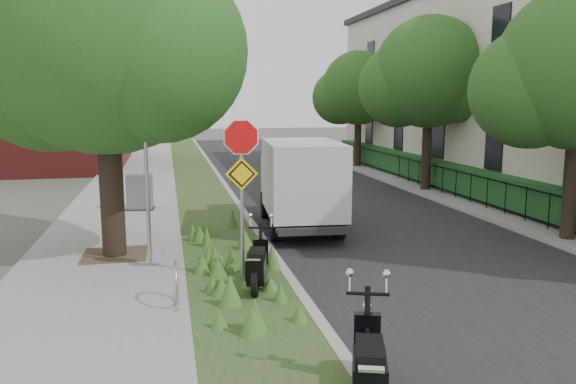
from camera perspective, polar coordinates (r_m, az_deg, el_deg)
name	(u,v)px	position (r m, az deg, el deg)	size (l,w,h in m)	color
ground	(320,288)	(10.93, 3.23, -9.69)	(120.00, 120.00, 0.00)	#4C5147
sidewalk_near	(126,201)	(20.31, -16.17, -0.93)	(3.50, 60.00, 0.12)	gray
verge	(205,199)	(20.30, -8.41, -0.66)	(2.00, 60.00, 0.12)	#26421C
kerb_near	(233,197)	(20.38, -5.61, -0.55)	(0.20, 60.00, 0.13)	#9E9991
road	(326,196)	(21.07, 3.89, -0.36)	(7.00, 60.00, 0.01)	black
kerb_far	(413,191)	(22.28, 12.58, 0.12)	(0.20, 60.00, 0.13)	#9E9991
footpath_far	(453,189)	(23.04, 16.42, 0.25)	(3.20, 60.00, 0.12)	gray
street_tree_main	(100,40)	(12.94, -18.54, 14.39)	(6.21, 5.54, 7.66)	black
bare_post	(146,171)	(11.85, -14.18, 2.08)	(0.08, 0.08, 4.00)	#A5A8AD
bike_hoop	(176,282)	(9.84, -11.31, -8.99)	(0.06, 0.78, 0.77)	#A5A8AD
sign_assembly	(241,166)	(10.69, -4.75, 2.68)	(0.94, 0.08, 3.22)	#A5A8AD
fence_far	(430,175)	(22.49, 14.26, 1.70)	(0.04, 24.00, 1.00)	black
hedge_far	(447,174)	(22.81, 15.83, 1.74)	(1.00, 24.00, 1.10)	#18431D
terrace_houses	(534,84)	(24.53, 23.75, 9.99)	(7.40, 26.40, 8.20)	#BDB6A1
brick_building	(33,87)	(32.66, -24.44, 9.70)	(9.40, 10.40, 8.30)	maroon
far_tree_b	(427,78)	(22.24, 13.97, 11.18)	(4.83, 4.31, 6.56)	black
far_tree_c	(357,92)	(29.63, 7.06, 10.07)	(4.37, 3.89, 5.93)	black
scooter_near	(257,269)	(10.39, -3.14, -7.84)	(0.61, 1.59, 0.77)	black
scooter_far	(368,376)	(6.63, 8.18, -17.97)	(0.74, 1.73, 0.85)	black
box_truck	(300,180)	(15.41, 1.24, 1.20)	(2.20, 4.79, 2.10)	#262628
utility_cabinet	(140,192)	(18.32, -14.83, -0.05)	(0.92, 0.68, 1.13)	#262628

